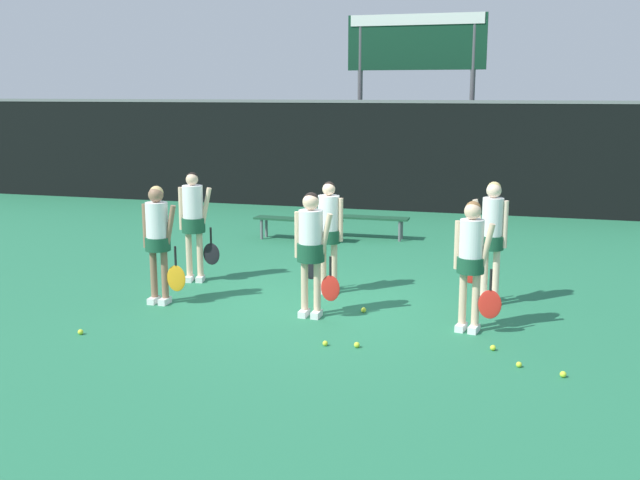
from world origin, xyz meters
TOP-DOWN VIEW (x-y plane):
  - ground_plane at (0.00, 0.00)m, footprint 140.00×140.00m
  - fence_windscreen at (0.00, 8.91)m, footprint 60.00×0.08m
  - scoreboard at (-0.29, 10.79)m, footprint 3.81×0.15m
  - bench_courtside at (-1.70, 4.41)m, footprint 1.90×0.47m
  - bench_far at (-0.37, 5.01)m, footprint 1.79×0.37m
  - player_0 at (-2.23, -0.65)m, footprint 0.66×0.37m
  - player_1 at (0.10, -0.67)m, footprint 0.65×0.38m
  - player_2 at (2.26, -0.73)m, footprint 0.63×0.35m
  - player_3 at (-2.30, 0.70)m, footprint 0.66×0.38m
  - player_4 at (-0.01, 0.60)m, footprint 0.66×0.38m
  - player_5 at (2.43, 0.59)m, footprint 0.64×0.35m
  - tennis_ball_0 at (0.61, -1.81)m, footprint 0.07×0.07m
  - tennis_ball_1 at (1.00, -1.77)m, footprint 0.07×0.07m
  - tennis_ball_2 at (2.92, -1.91)m, footprint 0.07×0.07m
  - tennis_ball_3 at (0.76, -0.29)m, footprint 0.07×0.07m
  - tennis_ball_4 at (-2.53, -2.25)m, footprint 0.07×0.07m
  - tennis_ball_5 at (3.39, -2.09)m, footprint 0.07×0.07m
  - tennis_ball_6 at (2.60, -1.42)m, footprint 0.07×0.07m

SIDE VIEW (x-z plane):
  - ground_plane at x=0.00m, z-range 0.00..0.00m
  - tennis_ball_2 at x=2.92m, z-range 0.00..0.07m
  - tennis_ball_0 at x=0.61m, z-range 0.00..0.07m
  - tennis_ball_6 at x=2.60m, z-range 0.00..0.07m
  - tennis_ball_4 at x=-2.53m, z-range 0.00..0.07m
  - tennis_ball_1 at x=1.00m, z-range 0.00..0.07m
  - tennis_ball_5 at x=3.39m, z-range 0.00..0.07m
  - tennis_ball_3 at x=0.76m, z-range 0.00..0.07m
  - bench_courtside at x=-1.70m, z-range 0.17..0.63m
  - bench_far at x=-0.37m, z-range 0.17..0.64m
  - player_2 at x=2.26m, z-range 0.16..1.86m
  - player_4 at x=-0.01m, z-range 0.15..1.89m
  - player_0 at x=-2.23m, z-range 0.16..1.90m
  - player_1 at x=0.10m, z-range 0.17..1.90m
  - player_3 at x=-2.30m, z-range 0.17..1.96m
  - player_5 at x=2.43m, z-range 0.17..1.98m
  - fence_windscreen at x=0.00m, z-range 0.01..2.87m
  - scoreboard at x=-0.29m, z-range 1.44..6.57m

